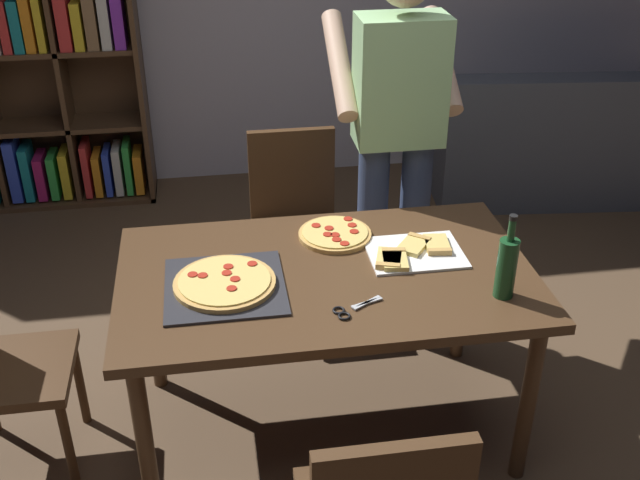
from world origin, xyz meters
name	(u,v)px	position (x,y,z in m)	size (l,w,h in m)	color
ground_plane	(326,425)	(0.00, 0.00, 0.00)	(12.00, 12.00, 0.00)	brown
dining_table	(326,290)	(0.00, 0.00, 0.67)	(1.52, 0.91, 0.75)	#4C331E
chair_far_side	(295,212)	(0.00, 0.94, 0.51)	(0.42, 0.42, 0.90)	#472D19
couch	(563,146)	(1.89, 1.99, 0.30)	(1.78, 1.02, 0.85)	#4C515B
bookshelf	(11,52)	(-1.51, 2.37, 0.97)	(1.40, 0.35, 1.95)	#513823
person_serving_pizza	(397,130)	(0.43, 0.72, 1.00)	(0.55, 0.54, 1.75)	#38476B
pepperoni_pizza_on_tray	(225,284)	(-0.37, -0.05, 0.77)	(0.42, 0.42, 0.04)	#2D2D33
pizza_slices_on_towel	(412,252)	(0.34, 0.07, 0.76)	(0.36, 0.28, 0.03)	white
wine_bottle	(507,266)	(0.58, -0.25, 0.87)	(0.07, 0.07, 0.32)	#194723
kitchen_scissors	(350,309)	(0.04, -0.26, 0.76)	(0.20, 0.13, 0.01)	silver
second_pizza_plain	(335,234)	(0.08, 0.25, 0.76)	(0.29, 0.29, 0.03)	tan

